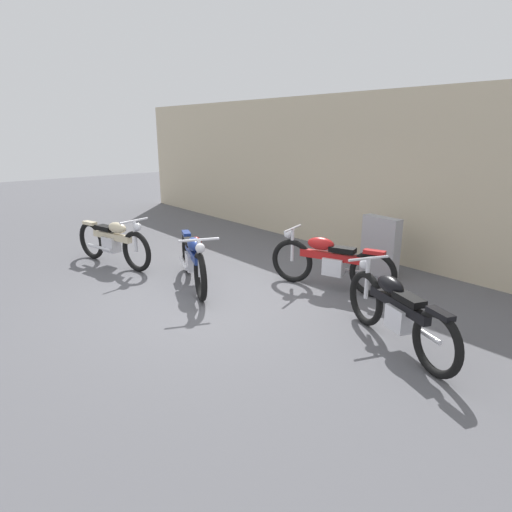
# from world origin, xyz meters

# --- Properties ---
(ground_plane) EXTENTS (40.00, 40.00, 0.00)m
(ground_plane) POSITION_xyz_m (0.00, 0.00, 0.00)
(ground_plane) COLOR #56565B
(building_wall) EXTENTS (18.00, 0.30, 3.30)m
(building_wall) POSITION_xyz_m (0.00, 4.04, 1.65)
(building_wall) COLOR beige
(building_wall) RESTS_ON ground_plane
(stone_marker) EXTENTS (0.75, 0.26, 1.08)m
(stone_marker) POSITION_xyz_m (0.94, 3.05, 0.54)
(stone_marker) COLOR #9E9EA3
(stone_marker) RESTS_ON ground_plane
(helmet) EXTENTS (0.27, 0.27, 0.27)m
(helmet) POSITION_xyz_m (-2.80, 1.48, 0.13)
(helmet) COLOR maroon
(helmet) RESTS_ON ground_plane
(motorcycle_blue) EXTENTS (2.07, 1.05, 0.99)m
(motorcycle_blue) POSITION_xyz_m (-0.74, 0.15, 0.48)
(motorcycle_blue) COLOR black
(motorcycle_blue) RESTS_ON ground_plane
(motorcycle_red) EXTENTS (2.07, 0.95, 0.97)m
(motorcycle_red) POSITION_xyz_m (0.83, 1.80, 0.47)
(motorcycle_red) COLOR black
(motorcycle_red) RESTS_ON ground_plane
(motorcycle_cream) EXTENTS (2.16, 0.78, 0.99)m
(motorcycle_cream) POSITION_xyz_m (-2.75, -0.42, 0.48)
(motorcycle_cream) COLOR black
(motorcycle_cream) RESTS_ON ground_plane
(motorcycle_black) EXTENTS (2.02, 0.95, 0.95)m
(motorcycle_black) POSITION_xyz_m (2.69, 0.89, 0.46)
(motorcycle_black) COLOR black
(motorcycle_black) RESTS_ON ground_plane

